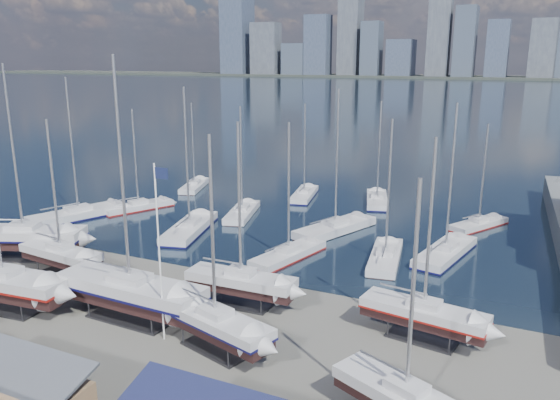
% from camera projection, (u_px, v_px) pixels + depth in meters
% --- Properties ---
extents(ground, '(1400.00, 1400.00, 0.00)m').
position_uv_depth(ground, '(151.00, 317.00, 42.38)').
color(ground, '#605E59').
rests_on(ground, ground).
extents(water, '(1400.00, 600.00, 0.40)m').
position_uv_depth(water, '(489.00, 94.00, 314.46)').
color(water, '#172735').
rests_on(water, ground).
extents(far_shore, '(1400.00, 80.00, 2.20)m').
position_uv_depth(far_shore, '(511.00, 78.00, 542.31)').
color(far_shore, '#2D332D').
rests_on(far_shore, ground).
extents(skyline, '(639.14, 43.80, 107.69)m').
position_uv_depth(skyline, '(507.00, 38.00, 530.50)').
color(skyline, '#475166').
rests_on(skyline, far_shore).
extents(sailboat_cradle_0, '(12.34, 7.49, 19.07)m').
position_uv_depth(sailboat_cradle_0, '(24.00, 237.00, 54.41)').
color(sailboat_cradle_0, '#2D2D33').
rests_on(sailboat_cradle_0, ground).
extents(sailboat_cradle_1, '(11.63, 4.27, 18.20)m').
position_uv_depth(sailboat_cradle_1, '(4.00, 283.00, 43.28)').
color(sailboat_cradle_1, '#2D2D33').
rests_on(sailboat_cradle_1, ground).
extents(sailboat_cradle_2, '(8.95, 3.33, 14.41)m').
position_uv_depth(sailboat_cradle_2, '(61.00, 255.00, 50.13)').
color(sailboat_cradle_2, '#2D2D33').
rests_on(sailboat_cradle_2, ground).
extents(sailboat_cradle_3, '(12.52, 3.88, 19.76)m').
position_uv_depth(sailboat_cradle_3, '(130.00, 291.00, 41.61)').
color(sailboat_cradle_3, '#2D2D33').
rests_on(sailboat_cradle_3, ground).
extents(sailboat_cradle_4, '(9.14, 2.79, 14.89)m').
position_uv_depth(sailboat_cradle_4, '(241.00, 282.00, 43.98)').
color(sailboat_cradle_4, '#2D2D33').
rests_on(sailboat_cradle_4, ground).
extents(sailboat_cradle_5, '(9.53, 5.02, 14.92)m').
position_uv_depth(sailboat_cradle_5, '(215.00, 323.00, 37.10)').
color(sailboat_cradle_5, '#2D2D33').
rests_on(sailboat_cradle_5, ground).
extents(sailboat_cradle_6, '(9.20, 3.80, 14.54)m').
position_uv_depth(sailboat_cradle_6, '(424.00, 314.00, 38.47)').
color(sailboat_cradle_6, '#2D2D33').
rests_on(sailboat_cradle_6, ground).
extents(sailboat_cradle_7, '(8.70, 5.58, 13.97)m').
position_uv_depth(sailboat_cradle_7, '(406.00, 400.00, 28.82)').
color(sailboat_cradle_7, '#2D2D33').
rests_on(sailboat_cradle_7, ground).
extents(sailboat_moored_0, '(7.60, 12.60, 18.23)m').
position_uv_depth(sailboat_moored_0, '(79.00, 216.00, 68.42)').
color(sailboat_moored_0, black).
rests_on(sailboat_moored_0, water).
extents(sailboat_moored_1, '(6.35, 9.50, 13.88)m').
position_uv_depth(sailboat_moored_1, '(139.00, 208.00, 72.34)').
color(sailboat_moored_1, black).
rests_on(sailboat_moored_1, water).
extents(sailboat_moored_2, '(5.26, 9.44, 13.74)m').
position_uv_depth(sailboat_moored_2, '(195.00, 187.00, 84.15)').
color(sailboat_moored_2, black).
rests_on(sailboat_moored_2, water).
extents(sailboat_moored_3, '(6.04, 12.02, 17.31)m').
position_uv_depth(sailboat_moored_3, '(190.00, 230.00, 62.86)').
color(sailboat_moored_3, black).
rests_on(sailboat_moored_3, water).
extents(sailboat_moored_4, '(5.14, 9.98, 14.52)m').
position_uv_depth(sailboat_moored_4, '(242.00, 214.00, 69.52)').
color(sailboat_moored_4, black).
rests_on(sailboat_moored_4, water).
extents(sailboat_moored_5, '(4.46, 9.75, 14.08)m').
position_uv_depth(sailboat_moored_5, '(304.00, 196.00, 78.68)').
color(sailboat_moored_5, black).
rests_on(sailboat_moored_5, water).
extents(sailboat_moored_6, '(4.91, 9.92, 14.29)m').
position_uv_depth(sailboat_moored_6, '(288.00, 256.00, 54.65)').
color(sailboat_moored_6, black).
rests_on(sailboat_moored_6, water).
extents(sailboat_moored_7, '(7.05, 11.68, 17.07)m').
position_uv_depth(sailboat_moored_7, '(335.00, 230.00, 62.95)').
color(sailboat_moored_7, black).
rests_on(sailboat_moored_7, water).
extents(sailboat_moored_8, '(5.38, 10.21, 14.70)m').
position_uv_depth(sailboat_moored_8, '(377.00, 201.00, 75.71)').
color(sailboat_moored_8, black).
rests_on(sailboat_moored_8, water).
extents(sailboat_moored_9, '(4.19, 10.05, 14.72)m').
position_uv_depth(sailboat_moored_9, '(385.00, 258.00, 53.88)').
color(sailboat_moored_9, black).
rests_on(sailboat_moored_9, water).
extents(sailboat_moored_10, '(5.12, 11.19, 16.15)m').
position_uv_depth(sailboat_moored_10, '(445.00, 254.00, 55.09)').
color(sailboat_moored_10, black).
rests_on(sailboat_moored_10, water).
extents(sailboat_moored_11, '(6.32, 8.68, 12.87)m').
position_uv_depth(sailboat_moored_11, '(479.00, 225.00, 64.75)').
color(sailboat_moored_11, black).
rests_on(sailboat_moored_11, water).
extents(car_c, '(3.55, 5.55, 1.42)m').
position_uv_depth(car_c, '(36.00, 384.00, 32.37)').
color(car_c, gray).
rests_on(car_c, ground).
extents(flagpole, '(1.13, 0.12, 12.81)m').
position_uv_depth(flagpole, '(160.00, 241.00, 37.14)').
color(flagpole, white).
rests_on(flagpole, ground).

